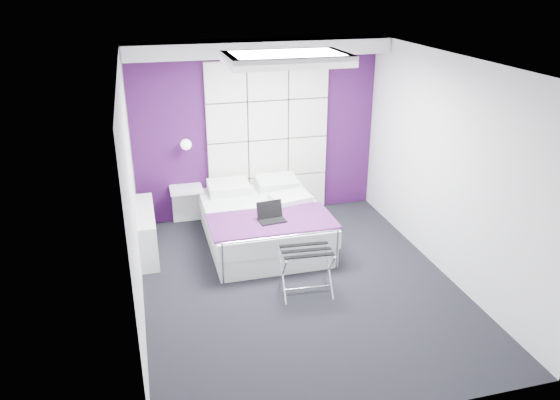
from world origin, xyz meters
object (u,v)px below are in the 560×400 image
object	(u,v)px
radiator	(147,231)
luggage_rack	(306,271)
nightstand	(186,189)
laptop	(271,216)
bed	(263,223)
wall_lamp	(186,144)

from	to	relation	value
radiator	luggage_rack	size ratio (longest dim) A/B	2.13
nightstand	laptop	size ratio (longest dim) A/B	1.38
bed	laptop	world-z (taller)	laptop
bed	nightstand	size ratio (longest dim) A/B	4.16
radiator	luggage_rack	bearing A→B (deg)	-41.04
nightstand	laptop	distance (m)	1.59
wall_lamp	nightstand	bearing A→B (deg)	-137.88
nightstand	bed	bearing A→B (deg)	-41.69
wall_lamp	bed	size ratio (longest dim) A/B	0.08
bed	laptop	xyz separation A→B (m)	(-0.00, -0.45, 0.31)
luggage_rack	laptop	distance (m)	0.99
nightstand	luggage_rack	world-z (taller)	nightstand
wall_lamp	nightstand	xyz separation A→B (m)	(-0.04, -0.04, -0.66)
laptop	radiator	bearing A→B (deg)	153.43
luggage_rack	laptop	size ratio (longest dim) A/B	1.70
radiator	nightstand	bearing A→B (deg)	50.39
wall_lamp	bed	xyz separation A→B (m)	(0.89, -0.87, -0.94)
nightstand	radiator	bearing A→B (deg)	-129.61
luggage_rack	radiator	bearing A→B (deg)	143.13
radiator	laptop	distance (m)	1.66
wall_lamp	nightstand	size ratio (longest dim) A/B	0.33
bed	luggage_rack	distance (m)	1.39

